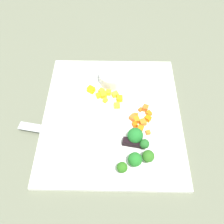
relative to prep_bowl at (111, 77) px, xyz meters
name	(u,v)px	position (x,y,z in m)	size (l,w,h in m)	color
ground_plane	(112,116)	(0.13, 0.00, -0.03)	(4.00, 4.00, 0.00)	#6B6F59
cutting_board	(112,115)	(0.13, 0.00, -0.02)	(0.44, 0.39, 0.01)	white
prep_bowl	(111,77)	(0.00, 0.00, 0.00)	(0.09, 0.09, 0.04)	silver
chef_knife	(101,138)	(0.21, -0.02, -0.01)	(0.08, 0.35, 0.02)	silver
carrot_dice_0	(140,128)	(0.18, 0.08, -0.01)	(0.02, 0.01, 0.01)	orange
carrot_dice_1	(143,122)	(0.16, 0.09, -0.01)	(0.02, 0.02, 0.01)	orange
carrot_dice_2	(133,118)	(0.15, 0.06, -0.01)	(0.02, 0.02, 0.01)	orange
carrot_dice_3	(148,119)	(0.15, 0.11, -0.01)	(0.01, 0.02, 0.01)	orange
carrot_dice_4	(140,110)	(0.12, 0.09, -0.01)	(0.01, 0.01, 0.01)	orange
carrot_dice_5	(149,113)	(0.13, 0.11, -0.01)	(0.01, 0.01, 0.01)	orange
carrot_dice_6	(136,120)	(0.15, 0.07, -0.01)	(0.02, 0.02, 0.02)	orange
carrot_dice_7	(148,132)	(0.19, 0.10, -0.01)	(0.01, 0.01, 0.01)	orange
carrot_dice_8	(135,125)	(0.17, 0.07, -0.01)	(0.01, 0.01, 0.01)	orange
carrot_dice_9	(136,115)	(0.14, 0.07, -0.01)	(0.01, 0.01, 0.01)	orange
carrot_dice_10	(145,108)	(0.11, 0.10, -0.01)	(0.01, 0.02, 0.02)	orange
pepper_dice_0	(103,95)	(0.07, -0.02, -0.01)	(0.02, 0.02, 0.02)	yellow
pepper_dice_1	(91,90)	(0.05, -0.06, -0.01)	(0.02, 0.02, 0.02)	yellow
pepper_dice_2	(115,94)	(0.06, 0.01, -0.01)	(0.01, 0.02, 0.01)	yellow
pepper_dice_3	(99,95)	(0.07, -0.04, -0.01)	(0.01, 0.02, 0.01)	yellow
pepper_dice_4	(117,105)	(0.10, 0.02, -0.01)	(0.02, 0.02, 0.01)	yellow
pepper_dice_5	(102,91)	(0.05, -0.03, -0.01)	(0.01, 0.01, 0.01)	yellow
pepper_dice_6	(105,100)	(0.09, -0.02, -0.01)	(0.01, 0.01, 0.01)	yellow
pepper_dice_7	(108,93)	(0.06, -0.01, -0.01)	(0.01, 0.01, 0.01)	yellow
pepper_dice_8	(120,99)	(0.08, 0.03, -0.01)	(0.02, 0.02, 0.01)	yellow
broccoli_floret_0	(148,156)	(0.27, 0.10, 0.00)	(0.03, 0.03, 0.04)	#88C259
broccoli_floret_1	(135,136)	(0.21, 0.07, 0.00)	(0.04, 0.04, 0.04)	#8AAD6C
broccoli_floret_2	(122,168)	(0.30, 0.03, 0.00)	(0.03, 0.03, 0.04)	#97B166
broccoli_floret_3	(145,144)	(0.24, 0.09, 0.00)	(0.02, 0.02, 0.03)	#94BE5C
broccoli_floret_4	(135,160)	(0.28, 0.06, 0.00)	(0.04, 0.04, 0.04)	#8AB05C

